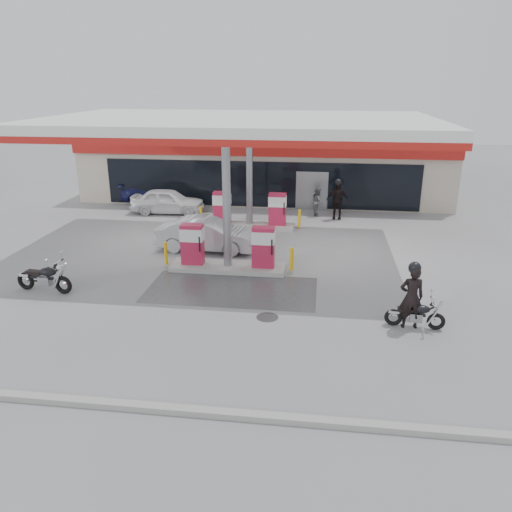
{
  "coord_description": "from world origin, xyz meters",
  "views": [
    {
      "loc": [
        3.48,
        -16.06,
        7.06
      ],
      "look_at": [
        1.33,
        0.33,
        1.2
      ],
      "focal_mm": 35.0,
      "sensor_mm": 36.0,
      "label": 1
    }
  ],
  "objects": [
    {
      "name": "ground",
      "position": [
        0.0,
        0.0,
        0.0
      ],
      "size": [
        90.0,
        90.0,
        0.0
      ],
      "primitive_type": "plane",
      "color": "gray",
      "rests_on": "ground"
    },
    {
      "name": "wet_patch",
      "position": [
        0.5,
        0.0,
        0.0
      ],
      "size": [
        6.0,
        3.0,
        0.0
      ],
      "primitive_type": "cube",
      "color": "#4C4C4F",
      "rests_on": "ground"
    },
    {
      "name": "drain_cover",
      "position": [
        2.0,
        -2.0,
        0.0
      ],
      "size": [
        0.7,
        0.7,
        0.01
      ],
      "primitive_type": "cylinder",
      "color": "#38383A",
      "rests_on": "ground"
    },
    {
      "name": "kerb",
      "position": [
        0.0,
        -7.0,
        0.07
      ],
      "size": [
        28.0,
        0.25,
        0.15
      ],
      "primitive_type": "cube",
      "color": "gray",
      "rests_on": "ground"
    },
    {
      "name": "store_building",
      "position": [
        0.01,
        15.94,
        2.01
      ],
      "size": [
        22.0,
        8.22,
        4.0
      ],
      "color": "beige",
      "rests_on": "ground"
    },
    {
      "name": "canopy",
      "position": [
        0.0,
        5.0,
        5.27
      ],
      "size": [
        16.0,
        10.02,
        5.51
      ],
      "color": "silver",
      "rests_on": "ground"
    },
    {
      "name": "pump_island_near",
      "position": [
        0.0,
        2.0,
        0.71
      ],
      "size": [
        5.14,
        1.3,
        1.78
      ],
      "color": "#9E9E99",
      "rests_on": "ground"
    },
    {
      "name": "pump_island_far",
      "position": [
        0.0,
        8.0,
        0.71
      ],
      "size": [
        5.14,
        1.3,
        1.78
      ],
      "color": "#9E9E99",
      "rests_on": "ground"
    },
    {
      "name": "main_motorcycle",
      "position": [
        6.48,
        -2.1,
        0.4
      ],
      "size": [
        1.77,
        0.68,
        0.91
      ],
      "rotation": [
        0.0,
        0.0,
        -0.1
      ],
      "color": "black",
      "rests_on": "ground"
    },
    {
      "name": "biker_main",
      "position": [
        6.29,
        -2.08,
        0.98
      ],
      "size": [
        0.75,
        0.53,
        1.96
      ],
      "primitive_type": "imported",
      "rotation": [
        0.0,
        0.0,
        3.23
      ],
      "color": "black",
      "rests_on": "ground"
    },
    {
      "name": "parked_motorcycle",
      "position": [
        -5.95,
        -1.0,
        0.49
      ],
      "size": [
        2.17,
        0.83,
        1.11
      ],
      "rotation": [
        0.0,
        0.0,
        -0.12
      ],
      "color": "black",
      "rests_on": "ground"
    },
    {
      "name": "sedan_white",
      "position": [
        -4.92,
        10.2,
        0.69
      ],
      "size": [
        4.11,
        1.78,
        1.38
      ],
      "primitive_type": "imported",
      "rotation": [
        0.0,
        0.0,
        1.61
      ],
      "color": "silver",
      "rests_on": "ground"
    },
    {
      "name": "attendant",
      "position": [
        3.37,
        10.8,
        0.78
      ],
      "size": [
        0.59,
        0.76,
        1.55
      ],
      "primitive_type": "imported",
      "rotation": [
        0.0,
        0.0,
        1.57
      ],
      "color": "slate",
      "rests_on": "ground"
    },
    {
      "name": "hatchback_silver",
      "position": [
        -1.33,
        4.2,
        0.71
      ],
      "size": [
        4.4,
        1.73,
        1.43
      ],
      "primitive_type": "imported",
      "rotation": [
        0.0,
        0.0,
        1.52
      ],
      "color": "#B0B3B8",
      "rests_on": "ground"
    },
    {
      "name": "parked_car_left",
      "position": [
        -6.41,
        12.69,
        0.61
      ],
      "size": [
        4.43,
        2.29,
        1.23
      ],
      "primitive_type": "imported",
      "rotation": [
        0.0,
        0.0,
        1.71
      ],
      "color": "#16194B",
      "rests_on": "ground"
    },
    {
      "name": "biker_walking",
      "position": [
        4.39,
        10.2,
        1.01
      ],
      "size": [
        1.21,
        0.57,
        2.02
      ],
      "primitive_type": "imported",
      "rotation": [
        0.0,
        0.0,
        -0.07
      ],
      "color": "black",
      "rests_on": "ground"
    }
  ]
}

